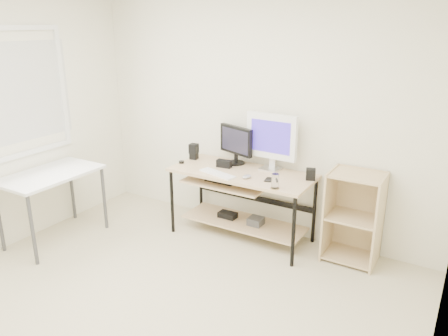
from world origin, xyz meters
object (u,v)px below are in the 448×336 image
side_table (51,180)px  shelf_unit (354,216)px  desk (240,190)px  black_monitor (236,143)px  white_imac (271,138)px  audio_controller (194,153)px

side_table → shelf_unit: bearing=23.3°
desk → black_monitor: size_ratio=3.33×
shelf_unit → white_imac: 1.13m
side_table → white_imac: (1.90, 1.27, 0.42)m
desk → audio_controller: (-0.65, 0.09, 0.29)m
audio_controller → white_imac: bearing=1.7°
shelf_unit → desk: bearing=-172.2°
black_monitor → white_imac: (0.41, 0.01, 0.10)m
shelf_unit → black_monitor: size_ratio=2.00×
shelf_unit → white_imac: (-0.93, 0.05, 0.64)m
side_table → white_imac: 2.33m
shelf_unit → black_monitor: (-1.34, 0.03, 0.54)m
side_table → white_imac: white_imac is taller
shelf_unit → audio_controller: audio_controller is taller
desk → black_monitor: black_monitor is taller
desk → shelf_unit: 1.19m
side_table → shelf_unit: size_ratio=1.11×
white_imac → black_monitor: bearing=-176.4°
white_imac → desk: bearing=-138.6°
side_table → shelf_unit: (2.83, 1.22, -0.22)m
shelf_unit → white_imac: size_ratio=1.51×
audio_controller → side_table: bearing=-136.5°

